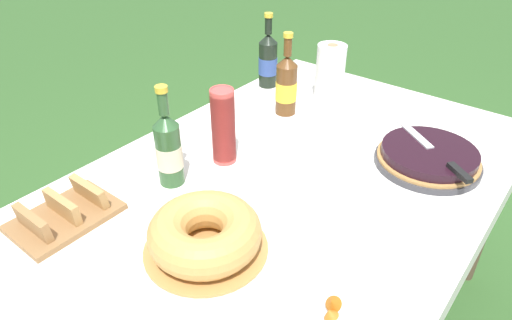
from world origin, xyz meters
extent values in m
cube|color=brown|center=(0.00, 0.00, 0.72)|extent=(1.65, 1.04, 0.03)
cylinder|color=brown|center=(0.76, -0.46, 0.35)|extent=(0.06, 0.06, 0.71)
cylinder|color=brown|center=(0.76, 0.46, 0.35)|extent=(0.06, 0.06, 0.71)
cube|color=white|center=(0.00, 0.00, 0.74)|extent=(1.66, 1.05, 0.00)
cube|color=white|center=(0.00, -0.52, 0.69)|extent=(1.66, 0.00, 0.10)
cube|color=white|center=(0.00, 0.52, 0.69)|extent=(1.66, 0.00, 0.10)
cube|color=white|center=(0.83, 0.00, 0.69)|extent=(0.00, 1.05, 0.10)
cylinder|color=#38383D|center=(0.33, -0.29, 0.76)|extent=(0.32, 0.32, 0.02)
cylinder|color=#B78447|center=(0.33, -0.29, 0.77)|extent=(0.31, 0.31, 0.01)
cylinder|color=black|center=(0.33, -0.29, 0.79)|extent=(0.29, 0.29, 0.03)
cube|color=silver|center=(0.39, -0.22, 0.81)|extent=(0.13, 0.17, 0.00)
cube|color=black|center=(0.25, -0.41, 0.81)|extent=(0.07, 0.09, 0.01)
cylinder|color=#B78447|center=(-0.35, -0.01, 0.75)|extent=(0.30, 0.30, 0.01)
torus|color=tan|center=(-0.35, -0.01, 0.80)|extent=(0.27, 0.27, 0.09)
cylinder|color=#E04C47|center=(-0.03, 0.21, 0.79)|extent=(0.07, 0.07, 0.09)
cylinder|color=#E04C47|center=(-0.03, 0.21, 0.81)|extent=(0.07, 0.07, 0.09)
cylinder|color=#E04C47|center=(-0.03, 0.21, 0.82)|extent=(0.07, 0.07, 0.09)
cylinder|color=#E04C47|center=(-0.03, 0.21, 0.83)|extent=(0.07, 0.07, 0.09)
cylinder|color=#E04C47|center=(-0.03, 0.21, 0.85)|extent=(0.07, 0.07, 0.09)
cylinder|color=#E04C47|center=(-0.03, 0.21, 0.86)|extent=(0.07, 0.07, 0.09)
cylinder|color=#E04C47|center=(-0.03, 0.21, 0.87)|extent=(0.07, 0.07, 0.09)
cylinder|color=#E04C47|center=(-0.03, 0.21, 0.88)|extent=(0.07, 0.07, 0.09)
cylinder|color=#E04C47|center=(-0.03, 0.21, 0.90)|extent=(0.07, 0.07, 0.09)
cylinder|color=#E04C47|center=(-0.03, 0.21, 0.91)|extent=(0.07, 0.07, 0.09)
cylinder|color=#E04C47|center=(-0.03, 0.21, 0.92)|extent=(0.07, 0.07, 0.09)
cylinder|color=#E04C47|center=(-0.03, 0.21, 0.94)|extent=(0.07, 0.07, 0.09)
torus|color=#E04C47|center=(-0.03, 0.21, 0.98)|extent=(0.07, 0.07, 0.01)
cylinder|color=#2D562D|center=(-0.21, 0.25, 0.84)|extent=(0.07, 0.07, 0.18)
cylinder|color=beige|center=(-0.21, 0.25, 0.83)|extent=(0.07, 0.07, 0.07)
cone|color=#2D562D|center=(-0.21, 0.25, 0.95)|extent=(0.07, 0.07, 0.04)
cylinder|color=#2D562D|center=(-0.21, 0.25, 1.00)|extent=(0.03, 0.03, 0.07)
cylinder|color=gold|center=(-0.21, 0.25, 1.04)|extent=(0.03, 0.03, 0.02)
cylinder|color=brown|center=(0.35, 0.25, 0.84)|extent=(0.08, 0.08, 0.18)
cylinder|color=yellow|center=(0.35, 0.25, 0.83)|extent=(0.08, 0.08, 0.07)
cone|color=brown|center=(0.35, 0.25, 0.95)|extent=(0.08, 0.08, 0.04)
cylinder|color=brown|center=(0.35, 0.25, 1.00)|extent=(0.03, 0.03, 0.06)
cylinder|color=gold|center=(0.35, 0.25, 1.04)|extent=(0.03, 0.03, 0.02)
cylinder|color=black|center=(0.51, 0.45, 0.84)|extent=(0.07, 0.07, 0.18)
cylinder|color=#334C93|center=(0.51, 0.45, 0.83)|extent=(0.08, 0.08, 0.07)
cone|color=black|center=(0.51, 0.45, 0.95)|extent=(0.07, 0.07, 0.04)
cylinder|color=black|center=(0.51, 0.45, 1.00)|extent=(0.03, 0.03, 0.07)
cylinder|color=gold|center=(0.51, 0.45, 1.04)|extent=(0.03, 0.03, 0.02)
cone|color=orange|center=(-0.35, -0.36, 0.78)|extent=(0.04, 0.04, 0.03)
cone|color=#AA5C15|center=(-0.33, -0.35, 0.78)|extent=(0.04, 0.04, 0.03)
cylinder|color=white|center=(0.55, 0.19, 0.85)|extent=(0.11, 0.11, 0.22)
cylinder|color=#9E7A56|center=(0.55, 0.19, 0.96)|extent=(0.04, 0.04, 0.00)
cube|color=olive|center=(-0.50, 0.35, 0.75)|extent=(0.26, 0.18, 0.02)
cube|color=#9E7042|center=(-0.58, 0.35, 0.79)|extent=(0.02, 0.14, 0.06)
cube|color=#B2844C|center=(-0.50, 0.35, 0.79)|extent=(0.02, 0.14, 0.06)
cube|color=#B2844C|center=(-0.42, 0.35, 0.79)|extent=(0.03, 0.14, 0.06)
camera|label=1|loc=(-0.91, -0.61, 1.53)|focal=32.00mm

